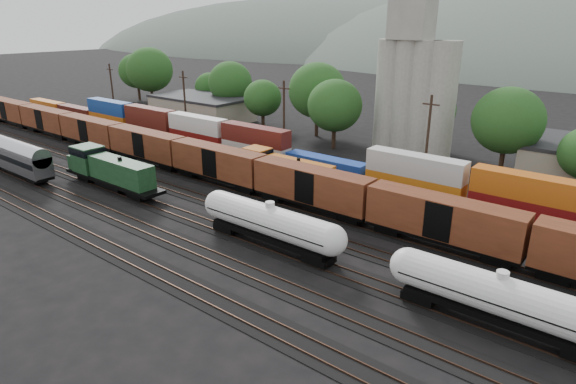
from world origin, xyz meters
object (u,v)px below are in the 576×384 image
Objects in this scene: tank_car_a at (270,222)px; orange_locomotive at (281,168)px; passenger_coach at (6,152)px; grain_silo at (414,84)px; green_locomotive at (107,169)px.

tank_car_a reaches higher than orange_locomotive.
tank_car_a is 18.52m from orange_locomotive.
passenger_coach is 1.30× the size of orange_locomotive.
tank_car_a is 0.58× the size of grain_silo.
tank_car_a is 42.16m from grain_silo.
passenger_coach is at bearing -173.72° from tank_car_a.
green_locomotive is 0.62× the size of grain_silo.
passenger_coach is at bearing -149.94° from orange_locomotive.
passenger_coach is at bearing -131.48° from grain_silo.
grain_silo is (-4.75, 41.00, 8.62)m from tank_car_a.
passenger_coach reaches higher than tank_car_a.
passenger_coach reaches higher than green_locomotive.
green_locomotive is at bearing 15.78° from passenger_coach.
green_locomotive is 0.82× the size of passenger_coach.
passenger_coach is 39.94m from orange_locomotive.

